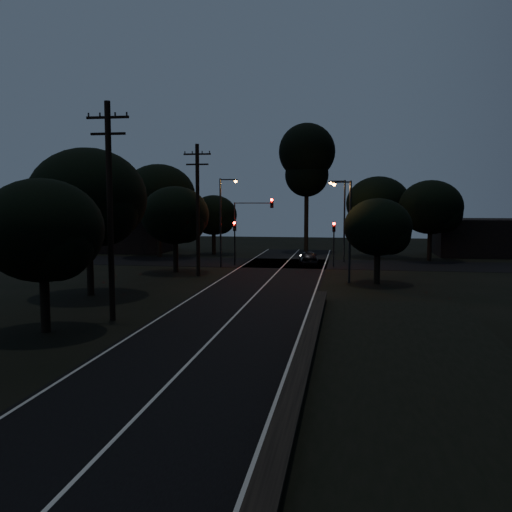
% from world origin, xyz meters
% --- Properties ---
extents(ground, '(160.00, 160.00, 0.00)m').
position_xyz_m(ground, '(0.00, 0.00, 0.00)').
color(ground, black).
extents(road_surface, '(60.00, 70.00, 0.03)m').
position_xyz_m(road_surface, '(0.00, 31.12, 0.01)').
color(road_surface, black).
rests_on(road_surface, ground).
extents(retaining_wall, '(6.93, 26.00, 1.60)m').
position_xyz_m(retaining_wall, '(7.74, 3.00, 0.62)').
color(retaining_wall, black).
rests_on(retaining_wall, ground).
extents(utility_pole_mid, '(2.20, 0.30, 11.00)m').
position_xyz_m(utility_pole_mid, '(-6.00, 15.00, 5.74)').
color(utility_pole_mid, black).
rests_on(utility_pole_mid, ground).
extents(utility_pole_far, '(2.20, 0.30, 10.50)m').
position_xyz_m(utility_pole_far, '(-6.00, 32.00, 5.48)').
color(utility_pole_far, black).
rests_on(utility_pole_far, ground).
extents(tree_left_b, '(5.61, 5.61, 7.13)m').
position_xyz_m(tree_left_b, '(-7.80, 11.89, 4.63)').
color(tree_left_b, black).
rests_on(tree_left_b, ground).
extents(tree_left_c, '(7.45, 7.45, 9.41)m').
position_xyz_m(tree_left_c, '(-10.24, 21.85, 6.08)').
color(tree_left_c, black).
rests_on(tree_left_c, ground).
extents(tree_left_d, '(5.72, 5.72, 7.25)m').
position_xyz_m(tree_left_d, '(-8.30, 33.88, 4.70)').
color(tree_left_d, black).
rests_on(tree_left_d, ground).
extents(tree_far_nw, '(5.22, 5.22, 6.61)m').
position_xyz_m(tree_far_nw, '(-8.82, 49.89, 4.28)').
color(tree_far_nw, black).
rests_on(tree_far_nw, ground).
extents(tree_far_w, '(7.72, 7.72, 9.85)m').
position_xyz_m(tree_far_w, '(-13.73, 45.84, 6.40)').
color(tree_far_w, black).
rests_on(tree_far_w, ground).
extents(tree_far_ne, '(6.78, 6.78, 8.58)m').
position_xyz_m(tree_far_ne, '(9.24, 49.86, 5.55)').
color(tree_far_ne, black).
rests_on(tree_far_ne, ground).
extents(tree_far_e, '(6.35, 6.35, 8.06)m').
position_xyz_m(tree_far_e, '(14.22, 46.87, 5.22)').
color(tree_far_e, black).
rests_on(tree_far_e, ground).
extents(tree_right_a, '(4.91, 4.91, 6.24)m').
position_xyz_m(tree_right_a, '(8.17, 29.90, 4.04)').
color(tree_right_a, black).
rests_on(tree_right_a, ground).
extents(tall_pine, '(6.58, 6.58, 14.95)m').
position_xyz_m(tall_pine, '(1.00, 55.00, 10.78)').
color(tall_pine, black).
rests_on(tall_pine, ground).
extents(building_left, '(10.00, 8.00, 4.40)m').
position_xyz_m(building_left, '(-20.00, 52.00, 2.20)').
color(building_left, black).
rests_on(building_left, ground).
extents(building_right, '(9.00, 7.00, 4.00)m').
position_xyz_m(building_right, '(20.00, 53.00, 2.00)').
color(building_right, black).
rests_on(building_right, ground).
extents(signal_left, '(0.28, 0.35, 4.10)m').
position_xyz_m(signal_left, '(-4.60, 39.99, 2.84)').
color(signal_left, black).
rests_on(signal_left, ground).
extents(signal_right, '(0.28, 0.35, 4.10)m').
position_xyz_m(signal_right, '(4.60, 39.99, 2.84)').
color(signal_right, black).
rests_on(signal_right, ground).
extents(signal_mast, '(3.70, 0.35, 6.25)m').
position_xyz_m(signal_mast, '(-2.91, 39.99, 4.34)').
color(signal_mast, black).
rests_on(signal_mast, ground).
extents(streetlight_a, '(1.66, 0.26, 8.00)m').
position_xyz_m(streetlight_a, '(-5.31, 38.00, 4.64)').
color(streetlight_a, black).
rests_on(streetlight_a, ground).
extents(streetlight_b, '(1.66, 0.26, 8.00)m').
position_xyz_m(streetlight_b, '(5.31, 44.00, 4.64)').
color(streetlight_b, black).
rests_on(streetlight_b, ground).
extents(streetlight_c, '(1.46, 0.26, 7.50)m').
position_xyz_m(streetlight_c, '(5.83, 30.00, 4.35)').
color(streetlight_c, black).
rests_on(streetlight_c, ground).
extents(car, '(2.13, 4.18, 1.36)m').
position_xyz_m(car, '(2.24, 40.99, 0.68)').
color(car, black).
rests_on(car, ground).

